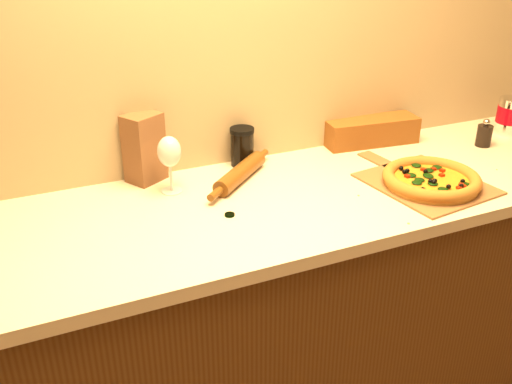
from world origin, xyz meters
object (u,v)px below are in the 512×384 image
object	(u,v)px
pizza	(431,179)
pizza_peel	(423,182)
rolling_pin	(240,173)
dark_jar	(242,146)
pepper_grinder	(484,135)
wine_glass	(169,153)
coffee_canister	(510,115)

from	to	relation	value
pizza	pizza_peel	bearing A→B (deg)	93.04
rolling_pin	dark_jar	size ratio (longest dim) A/B	2.38
pepper_grinder	wine_glass	bearing A→B (deg)	175.46
rolling_pin	pizza_peel	bearing A→B (deg)	-25.75
pizza_peel	pepper_grinder	xyz separation A→B (m)	(0.42, 0.18, 0.04)
pepper_grinder	wine_glass	distance (m)	1.20
rolling_pin	dark_jar	world-z (taller)	dark_jar
pepper_grinder	pizza_peel	bearing A→B (deg)	-157.17
pizza_peel	coffee_canister	size ratio (longest dim) A/B	3.58
pizza	wine_glass	xyz separation A→B (m)	(-0.77, 0.31, 0.10)
rolling_pin	pepper_grinder	bearing A→B (deg)	-4.81
wine_glass	dark_jar	xyz separation A→B (m)	(0.29, 0.11, -0.06)
wine_glass	coffee_canister	bearing A→B (deg)	-1.15
pizza_peel	pizza	world-z (taller)	pizza
pizza	wine_glass	world-z (taller)	wine_glass
dark_jar	wine_glass	bearing A→B (deg)	-159.35
pepper_grinder	dark_jar	size ratio (longest dim) A/B	0.79
pizza_peel	dark_jar	xyz separation A→B (m)	(-0.48, 0.38, 0.06)
pizza_peel	dark_jar	size ratio (longest dim) A/B	3.81
wine_glass	dark_jar	distance (m)	0.31
pepper_grinder	coffee_canister	size ratio (longest dim) A/B	0.74
pizza_peel	pizza	distance (m)	0.04
coffee_canister	pizza	bearing A→B (deg)	-155.50
rolling_pin	wine_glass	world-z (taller)	wine_glass
rolling_pin	wine_glass	xyz separation A→B (m)	(-0.23, 0.01, 0.10)
pizza	dark_jar	distance (m)	0.64
pizza	coffee_canister	bearing A→B (deg)	24.50
pizza	pepper_grinder	size ratio (longest dim) A/B	2.91
pizza_peel	rolling_pin	bearing A→B (deg)	147.30
pepper_grinder	wine_glass	world-z (taller)	wine_glass
pizza_peel	rolling_pin	world-z (taller)	rolling_pin
pizza	rolling_pin	xyz separation A→B (m)	(-0.54, 0.29, 0.00)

